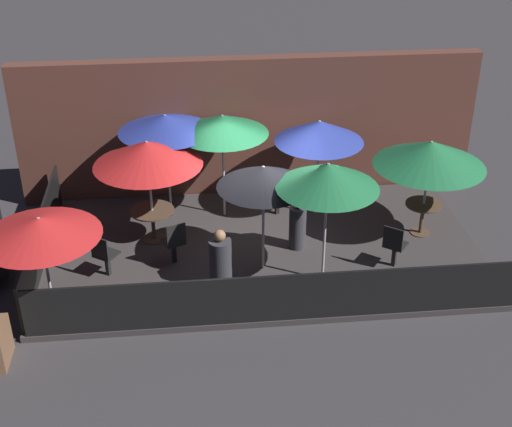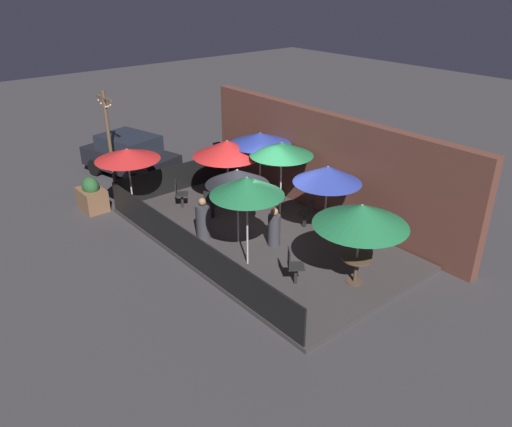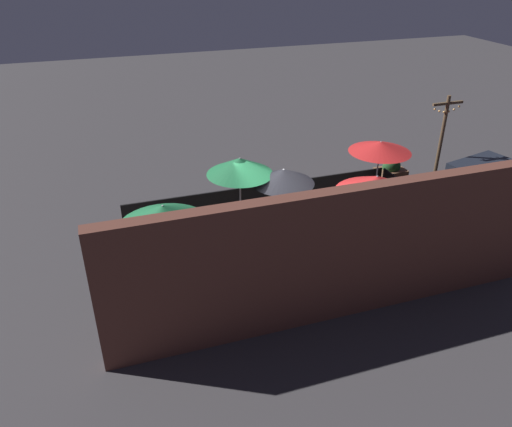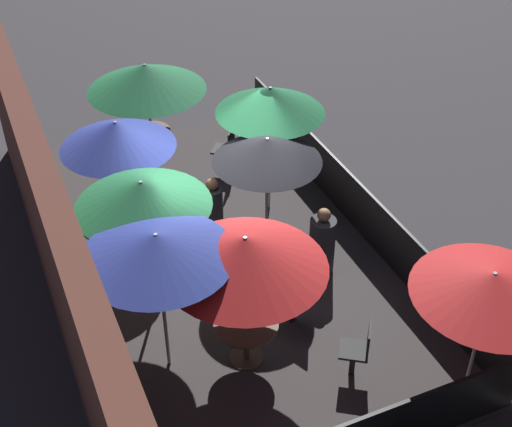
{
  "view_description": "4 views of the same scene",
  "coord_description": "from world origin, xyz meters",
  "px_view_note": "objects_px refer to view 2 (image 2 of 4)",
  "views": [
    {
      "loc": [
        -1.41,
        -12.49,
        7.98
      ],
      "look_at": [
        -0.16,
        -0.39,
        1.14
      ],
      "focal_mm": 50.0,
      "sensor_mm": 36.0,
      "label": 1
    },
    {
      "loc": [
        9.93,
        -8.41,
        7.1
      ],
      "look_at": [
        0.18,
        -0.27,
        0.96
      ],
      "focal_mm": 35.0,
      "sensor_mm": 36.0,
      "label": 2
    },
    {
      "loc": [
        4.68,
        11.02,
        7.85
      ],
      "look_at": [
        0.91,
        -0.26,
        1.35
      ],
      "focal_mm": 35.0,
      "sensor_mm": 36.0,
      "label": 3
    },
    {
      "loc": [
        -8.75,
        3.24,
        7.99
      ],
      "look_at": [
        -0.46,
        -0.37,
        1.26
      ],
      "focal_mm": 50.0,
      "sensor_mm": 36.0,
      "label": 4
    }
  ],
  "objects_px": {
    "patio_umbrella_5": "(260,138)",
    "planter_box": "(92,196)",
    "light_post": "(109,137)",
    "patio_chair_1": "(293,265)",
    "patio_umbrella_1": "(227,148)",
    "dining_table_1": "(228,190)",
    "patio_chair_2": "(212,203)",
    "patio_umbrella_3": "(237,177)",
    "patron_0": "(274,229)",
    "patio_umbrella_4": "(247,186)",
    "patio_chair_0": "(180,193)",
    "patio_chair_3": "(307,212)",
    "parked_car_0": "(130,155)",
    "patron_1": "(203,220)",
    "dining_table_0": "(356,263)",
    "patio_umbrella_6": "(328,174)",
    "patio_umbrella_2": "(127,154)",
    "patio_umbrella_0": "(361,215)",
    "patio_umbrella_7": "(282,149)"
  },
  "relations": [
    {
      "from": "patio_umbrella_3",
      "to": "patio_chair_2",
      "type": "xyz_separation_m",
      "value": [
        -1.73,
        0.3,
        -1.48
      ]
    },
    {
      "from": "patio_umbrella_0",
      "to": "planter_box",
      "type": "distance_m",
      "value": 9.2
    },
    {
      "from": "patio_umbrella_7",
      "to": "patio_chair_3",
      "type": "distance_m",
      "value": 2.07
    },
    {
      "from": "patio_umbrella_5",
      "to": "patron_0",
      "type": "relative_size",
      "value": 2.08
    },
    {
      "from": "patio_umbrella_2",
      "to": "patio_umbrella_7",
      "type": "distance_m",
      "value": 4.79
    },
    {
      "from": "patio_chair_1",
      "to": "parked_car_0",
      "type": "bearing_deg",
      "value": 125.09
    },
    {
      "from": "patron_0",
      "to": "patio_umbrella_5",
      "type": "bearing_deg",
      "value": 35.26
    },
    {
      "from": "light_post",
      "to": "patio_chair_1",
      "type": "bearing_deg",
      "value": 4.73
    },
    {
      "from": "patio_chair_0",
      "to": "patron_0",
      "type": "xyz_separation_m",
      "value": [
        3.85,
        0.69,
        -0.0
      ]
    },
    {
      "from": "patron_0",
      "to": "light_post",
      "type": "height_order",
      "value": "light_post"
    },
    {
      "from": "dining_table_1",
      "to": "patio_chair_2",
      "type": "relative_size",
      "value": 0.98
    },
    {
      "from": "patio_umbrella_5",
      "to": "patio_umbrella_6",
      "type": "bearing_deg",
      "value": -5.39
    },
    {
      "from": "patio_umbrella_4",
      "to": "patio_chair_0",
      "type": "relative_size",
      "value": 2.65
    },
    {
      "from": "patio_umbrella_2",
      "to": "dining_table_1",
      "type": "xyz_separation_m",
      "value": [
        1.69,
        2.61,
        -1.35
      ]
    },
    {
      "from": "patron_0",
      "to": "planter_box",
      "type": "relative_size",
      "value": 1.0
    },
    {
      "from": "patio_chair_1",
      "to": "patio_chair_3",
      "type": "height_order",
      "value": "patio_chair_1"
    },
    {
      "from": "patio_umbrella_0",
      "to": "patio_umbrella_1",
      "type": "relative_size",
      "value": 1.02
    },
    {
      "from": "light_post",
      "to": "patio_umbrella_3",
      "type": "bearing_deg",
      "value": 9.34
    },
    {
      "from": "patio_umbrella_7",
      "to": "patio_umbrella_1",
      "type": "bearing_deg",
      "value": -149.77
    },
    {
      "from": "patio_umbrella_2",
      "to": "parked_car_0",
      "type": "distance_m",
      "value": 3.63
    },
    {
      "from": "patio_umbrella_6",
      "to": "planter_box",
      "type": "bearing_deg",
      "value": -146.58
    },
    {
      "from": "patio_umbrella_4",
      "to": "light_post",
      "type": "xyz_separation_m",
      "value": [
        -7.0,
        -0.43,
        -0.31
      ]
    },
    {
      "from": "parked_car_0",
      "to": "patio_umbrella_4",
      "type": "bearing_deg",
      "value": -18.72
    },
    {
      "from": "patio_chair_2",
      "to": "patio_umbrella_1",
      "type": "bearing_deg",
      "value": -0.0
    },
    {
      "from": "patio_chair_2",
      "to": "planter_box",
      "type": "bearing_deg",
      "value": 102.95
    },
    {
      "from": "patio_chair_2",
      "to": "patron_1",
      "type": "height_order",
      "value": "patron_1"
    },
    {
      "from": "patron_1",
      "to": "planter_box",
      "type": "distance_m",
      "value": 4.44
    },
    {
      "from": "patio_umbrella_5",
      "to": "planter_box",
      "type": "height_order",
      "value": "patio_umbrella_5"
    },
    {
      "from": "patio_chair_0",
      "to": "patio_chair_3",
      "type": "distance_m",
      "value": 4.27
    },
    {
      "from": "patio_umbrella_5",
      "to": "planter_box",
      "type": "relative_size",
      "value": 2.08
    },
    {
      "from": "patron_0",
      "to": "patron_1",
      "type": "distance_m",
      "value": 2.09
    },
    {
      "from": "dining_table_1",
      "to": "patio_chair_0",
      "type": "distance_m",
      "value": 1.59
    },
    {
      "from": "patio_umbrella_7",
      "to": "patron_1",
      "type": "relative_size",
      "value": 1.91
    },
    {
      "from": "patio_umbrella_6",
      "to": "patio_chair_0",
      "type": "height_order",
      "value": "patio_umbrella_6"
    },
    {
      "from": "patio_umbrella_2",
      "to": "patio_umbrella_7",
      "type": "bearing_deg",
      "value": 47.29
    },
    {
      "from": "patio_umbrella_2",
      "to": "patio_umbrella_4",
      "type": "height_order",
      "value": "patio_umbrella_4"
    },
    {
      "from": "patio_umbrella_5",
      "to": "dining_table_1",
      "type": "xyz_separation_m",
      "value": [
        -0.36,
        -1.06,
        -1.62
      ]
    },
    {
      "from": "patio_umbrella_6",
      "to": "light_post",
      "type": "relative_size",
      "value": 0.62
    },
    {
      "from": "patio_umbrella_4",
      "to": "parked_car_0",
      "type": "relative_size",
      "value": 0.59
    },
    {
      "from": "patio_umbrella_3",
      "to": "dining_table_0",
      "type": "bearing_deg",
      "value": 15.18
    },
    {
      "from": "patio_umbrella_2",
      "to": "patio_umbrella_4",
      "type": "distance_m",
      "value": 5.03
    },
    {
      "from": "patio_umbrella_1",
      "to": "planter_box",
      "type": "height_order",
      "value": "patio_umbrella_1"
    },
    {
      "from": "patio_chair_1",
      "to": "patio_chair_3",
      "type": "xyz_separation_m",
      "value": [
        -1.93,
        2.41,
        -0.02
      ]
    },
    {
      "from": "patio_umbrella_7",
      "to": "planter_box",
      "type": "relative_size",
      "value": 2.08
    },
    {
      "from": "patio_umbrella_3",
      "to": "patio_umbrella_1",
      "type": "bearing_deg",
      "value": 149.34
    },
    {
      "from": "planter_box",
      "to": "parked_car_0",
      "type": "height_order",
      "value": "parked_car_0"
    },
    {
      "from": "patio_chair_0",
      "to": "patron_1",
      "type": "height_order",
      "value": "patron_1"
    },
    {
      "from": "patio_chair_1",
      "to": "patron_0",
      "type": "bearing_deg",
      "value": 99.93
    },
    {
      "from": "patio_umbrella_1",
      "to": "dining_table_1",
      "type": "bearing_deg",
      "value": 0.0
    },
    {
      "from": "light_post",
      "to": "patio_umbrella_0",
      "type": "bearing_deg",
      "value": 11.55
    }
  ]
}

